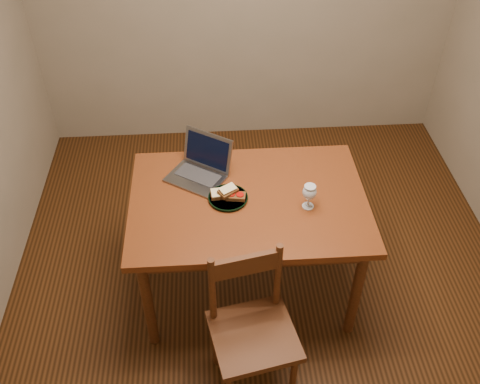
{
  "coord_description": "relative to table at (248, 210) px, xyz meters",
  "views": [
    {
      "loc": [
        -0.3,
        -2.24,
        2.72
      ],
      "look_at": [
        -0.15,
        -0.1,
        0.8
      ],
      "focal_mm": 40.0,
      "sensor_mm": 36.0,
      "label": 1
    }
  ],
  "objects": [
    {
      "name": "laptop",
      "position": [
        -0.25,
        0.24,
        0.15
      ],
      "size": [
        0.41,
        0.4,
        0.22
      ],
      "rotation": [
        0.0,
        0.0,
        -0.59
      ],
      "color": "slate",
      "rests_on": "table"
    },
    {
      "name": "sandwich_cheese",
      "position": [
        -0.15,
        0.01,
        0.12
      ],
      "size": [
        0.12,
        0.07,
        0.04
      ],
      "primitive_type": null,
      "rotation": [
        0.0,
        0.0,
        0.06
      ],
      "color": "#381E0C",
      "rests_on": "plate"
    },
    {
      "name": "sandwich_top",
      "position": [
        -0.11,
        0.01,
        0.15
      ],
      "size": [
        0.12,
        0.11,
        0.03
      ],
      "primitive_type": null,
      "rotation": [
        0.0,
        0.0,
        0.64
      ],
      "color": "#381E0C",
      "rests_on": "plate"
    },
    {
      "name": "table",
      "position": [
        0.0,
        0.0,
        0.0
      ],
      "size": [
        1.3,
        0.9,
        0.74
      ],
      "color": "#451C0B",
      "rests_on": "floor"
    },
    {
      "name": "plate",
      "position": [
        -0.11,
        0.0,
        0.09
      ],
      "size": [
        0.22,
        0.22,
        0.02
      ],
      "primitive_type": "cylinder",
      "color": "black",
      "rests_on": "table"
    },
    {
      "name": "milk_glass",
      "position": [
        0.31,
        -0.08,
        0.16
      ],
      "size": [
        0.08,
        0.08,
        0.15
      ],
      "primitive_type": null,
      "color": "white",
      "rests_on": "table"
    },
    {
      "name": "chair",
      "position": [
        -0.03,
        -0.63,
        -0.18
      ],
      "size": [
        0.48,
        0.47,
        0.44
      ],
      "rotation": [
        0.0,
        0.0,
        0.2
      ],
      "color": "#361F0B",
      "rests_on": "floor"
    },
    {
      "name": "sandwich_tomato",
      "position": [
        -0.07,
        -0.01,
        0.12
      ],
      "size": [
        0.11,
        0.08,
        0.03
      ],
      "primitive_type": null,
      "rotation": [
        0.0,
        0.0,
        -0.16
      ],
      "color": "#381E0C",
      "rests_on": "plate"
    },
    {
      "name": "floor",
      "position": [
        0.11,
        0.1,
        -0.66
      ],
      "size": [
        3.2,
        3.2,
        0.02
      ],
      "primitive_type": "cube",
      "color": "black",
      "rests_on": "ground"
    }
  ]
}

